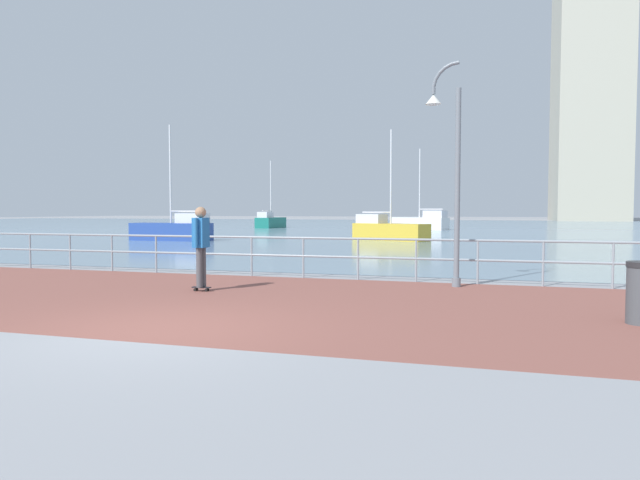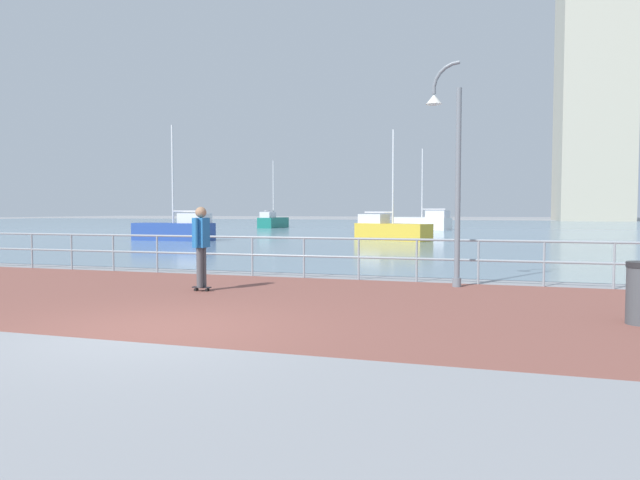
# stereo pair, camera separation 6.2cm
# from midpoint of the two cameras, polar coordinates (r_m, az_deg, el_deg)

# --- Properties ---
(ground) EXTENTS (220.00, 220.00, 0.00)m
(ground) POSITION_cam_midpoint_polar(r_m,az_deg,el_deg) (47.18, 11.54, 0.84)
(ground) COLOR gray
(brick_paving) EXTENTS (28.00, 7.27, 0.01)m
(brick_paving) POSITION_cam_midpoint_polar(r_m,az_deg,el_deg) (11.03, -7.53, -5.86)
(brick_paving) COLOR brown
(brick_paving) RESTS_ON ground
(harbor_water) EXTENTS (180.00, 88.00, 0.00)m
(harbor_water) POSITION_cam_midpoint_polar(r_m,az_deg,el_deg) (58.74, 12.64, 1.24)
(harbor_water) COLOR #6B899E
(harbor_water) RESTS_ON ground
(waterfront_railing) EXTENTS (25.25, 0.06, 1.03)m
(waterfront_railing) POSITION_cam_midpoint_polar(r_m,az_deg,el_deg) (14.32, -1.48, -0.95)
(waterfront_railing) COLOR #8C99A3
(waterfront_railing) RESTS_ON ground
(lamppost) EXTENTS (0.82, 0.36, 4.94)m
(lamppost) POSITION_cam_midpoint_polar(r_m,az_deg,el_deg) (13.03, 12.93, 7.47)
(lamppost) COLOR slate
(lamppost) RESTS_ON ground
(skateboarder) EXTENTS (0.40, 0.55, 1.76)m
(skateboarder) POSITION_cam_midpoint_polar(r_m,az_deg,el_deg) (12.20, -11.56, -0.04)
(skateboarder) COLOR black
(skateboarder) RESTS_ON ground
(sailboat_navy) EXTENTS (5.24, 3.32, 7.05)m
(sailboat_navy) POSITION_cam_midpoint_polar(r_m,az_deg,el_deg) (50.95, 10.29, 1.77)
(sailboat_navy) COLOR white
(sailboat_navy) RESTS_ON ground
(sailboat_white) EXTENTS (4.62, 1.53, 6.44)m
(sailboat_white) POSITION_cam_midpoint_polar(r_m,az_deg,el_deg) (33.19, -14.05, 1.01)
(sailboat_white) COLOR #284799
(sailboat_white) RESTS_ON ground
(sailboat_red) EXTENTS (1.48, 4.65, 6.51)m
(sailboat_red) POSITION_cam_midpoint_polar(r_m,az_deg,el_deg) (56.04, -4.67, 1.85)
(sailboat_red) COLOR #197266
(sailboat_red) RESTS_ON ground
(sailboat_teal) EXTENTS (4.59, 3.07, 6.21)m
(sailboat_teal) POSITION_cam_midpoint_polar(r_m,az_deg,el_deg) (32.73, 7.05, 1.01)
(sailboat_teal) COLOR gold
(sailboat_teal) RESTS_ON ground
(tower_beige) EXTENTS (10.61, 16.81, 41.95)m
(tower_beige) POSITION_cam_midpoint_polar(r_m,az_deg,el_deg) (107.13, 25.44, 12.59)
(tower_beige) COLOR #B2AD99
(tower_beige) RESTS_ON ground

